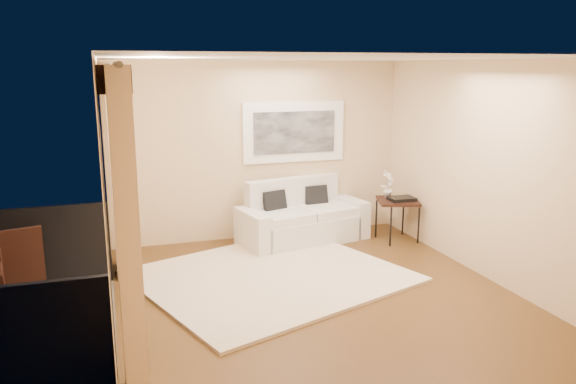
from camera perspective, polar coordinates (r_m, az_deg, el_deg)
name	(u,v)px	position (r m, az deg, el deg)	size (l,w,h in m)	color
floor	(317,296)	(6.66, 2.92, -10.49)	(5.00, 5.00, 0.00)	brown
room_shell	(111,77)	(5.71, -17.58, 11.11)	(5.00, 6.40, 5.00)	white
balcony	(2,321)	(6.31, -27.05, -11.57)	(1.81, 2.60, 1.17)	#605B56
curtains	(121,197)	(5.85, -16.61, -0.52)	(0.16, 4.80, 2.64)	#D9B485
artwork	(294,132)	(8.68, 0.63, 6.09)	(1.62, 0.07, 0.92)	white
rug	(271,276)	(7.19, -1.75, -8.52)	(3.05, 2.66, 0.04)	beige
sofa	(301,219)	(8.58, 1.31, -2.79)	(2.07, 1.22, 0.93)	silver
side_table	(398,203)	(8.66, 11.10, -1.14)	(0.74, 0.74, 0.64)	black
tray	(402,199)	(8.61, 11.47, -0.67)	(0.38, 0.28, 0.05)	black
orchid	(388,184)	(8.68, 10.13, 0.81)	(0.23, 0.16, 0.44)	white
balcony_chair_far	(21,267)	(6.44, -25.53, -6.89)	(0.53, 0.53, 1.03)	black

